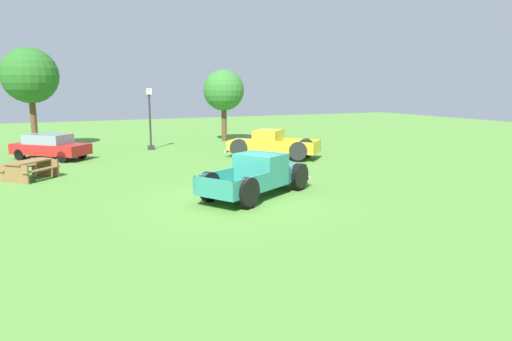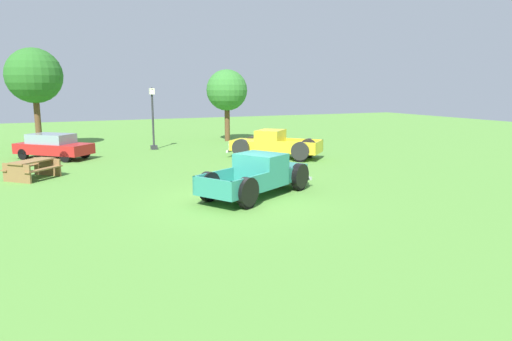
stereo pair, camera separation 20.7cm
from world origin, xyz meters
TOP-DOWN VIEW (x-y plane):
  - ground_plane at (0.00, 0.00)m, footprint 80.00×80.00m
  - pickup_truck_foreground at (1.09, 0.48)m, footprint 4.98×3.81m
  - pickup_truck_behind_left at (5.09, 8.03)m, footprint 4.62×4.69m
  - sedan_distant_a at (-5.46, 12.32)m, footprint 4.00×3.90m
  - lamp_post_near at (0.16, 13.84)m, footprint 0.36×0.36m
  - picnic_table at (-6.37, 6.88)m, footprint 2.32×2.32m
  - oak_tree_east at (5.79, 16.09)m, footprint 2.81×2.81m
  - oak_tree_west at (-6.14, 17.31)m, footprint 3.30×3.30m

SIDE VIEW (x-z plane):
  - ground_plane at x=0.00m, z-range 0.00..0.00m
  - picnic_table at x=-6.37m, z-range 0.10..0.88m
  - sedan_distant_a at x=-5.46m, z-range 0.03..1.36m
  - pickup_truck_foreground at x=1.09m, z-range -0.03..1.42m
  - pickup_truck_behind_left at x=5.09m, z-range -0.03..1.46m
  - lamp_post_near at x=0.16m, z-range 0.09..3.82m
  - oak_tree_east at x=5.79m, z-range 1.02..5.94m
  - oak_tree_west at x=-6.14m, z-range 1.35..7.40m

